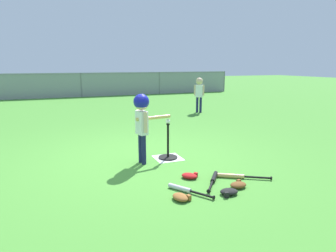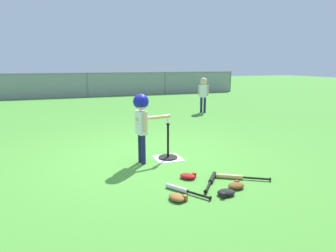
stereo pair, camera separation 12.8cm
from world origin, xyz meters
TOP-DOWN VIEW (x-y plane):
  - ground_plane at (0.00, 0.00)m, footprint 60.00×60.00m
  - home_plate at (0.39, -0.14)m, footprint 0.44×0.44m
  - batting_tee at (0.39, -0.14)m, footprint 0.32×0.32m
  - baseball_on_tee at (0.39, -0.14)m, footprint 0.07×0.07m
  - batter_child at (-0.07, -0.23)m, footprint 0.63×0.31m
  - fielder_deep_center at (3.08, 3.89)m, footprint 0.29×0.23m
  - spare_bat_silver at (0.09, -1.44)m, footprint 0.40×0.56m
  - spare_bat_wood at (0.94, -1.31)m, footprint 0.65×0.42m
  - spare_bat_black at (0.60, -1.28)m, footprint 0.45×0.54m
  - glove_by_plate at (0.79, -1.58)m, footprint 0.23×0.19m
  - glove_near_bats at (-0.04, -1.63)m, footprint 0.21×0.25m
  - glove_tossed_aside at (0.56, -1.71)m, footprint 0.24×0.19m
  - glove_outfield_drop at (0.35, -1.07)m, footprint 0.27×0.27m
  - outfield_fence at (0.00, 10.15)m, footprint 16.06×0.06m

SIDE VIEW (x-z plane):
  - ground_plane at x=0.00m, z-range 0.00..0.00m
  - home_plate at x=0.39m, z-range 0.00..0.01m
  - spare_bat_silver at x=0.09m, z-range 0.00..0.06m
  - spare_bat_wood at x=0.94m, z-range 0.00..0.06m
  - spare_bat_black at x=0.60m, z-range 0.00..0.06m
  - glove_by_plate at x=0.79m, z-range 0.00..0.07m
  - glove_near_bats at x=-0.04m, z-range 0.00..0.07m
  - glove_tossed_aside at x=0.56m, z-range 0.00..0.07m
  - glove_outfield_drop at x=0.35m, z-range 0.00..0.07m
  - batting_tee at x=0.39m, z-range -0.21..0.38m
  - outfield_fence at x=0.00m, z-range 0.04..1.19m
  - baseball_on_tee at x=0.39m, z-range 0.59..0.66m
  - fielder_deep_center at x=3.08m, z-range 0.16..1.29m
  - batter_child at x=-0.07m, z-range 0.23..1.34m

